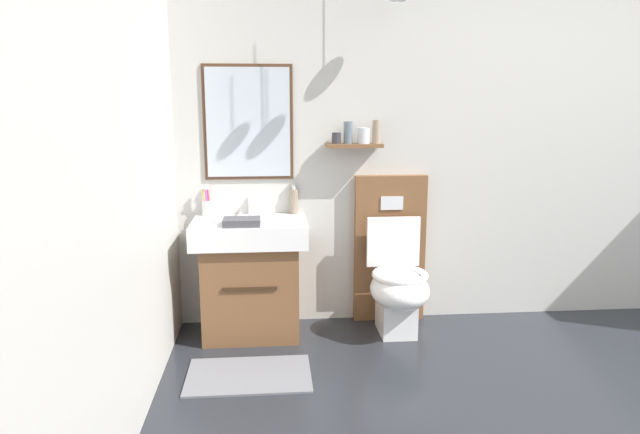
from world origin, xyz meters
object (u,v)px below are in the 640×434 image
Objects in this scene: vanity_sink_left at (251,274)px; toothbrush_cup at (207,206)px; folded_hand_towel at (242,222)px; toilet at (394,273)px; soap_dispenser at (294,201)px.

toothbrush_cup reaches higher than vanity_sink_left.
vanity_sink_left is 3.65× the size of toothbrush_cup.
folded_hand_towel is at bearing -53.93° from toothbrush_cup.
toilet is at bearing 9.56° from folded_hand_towel.
toilet is 1.07m from folded_hand_towel.
vanity_sink_left is 0.75× the size of toilet.
toilet reaches higher than vanity_sink_left.
soap_dispenser is at bearing 45.78° from folded_hand_towel.
toilet is at bearing -14.77° from soap_dispenser.
toothbrush_cup is at bearing 126.07° from folded_hand_towel.
soap_dispenser is (-0.65, 0.17, 0.46)m from toilet.
toilet is 1.30m from toothbrush_cup.
toilet is 4.85× the size of toothbrush_cup.
folded_hand_towel is at bearing -170.44° from toilet.
toilet is at bearing -7.56° from toothbrush_cup.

